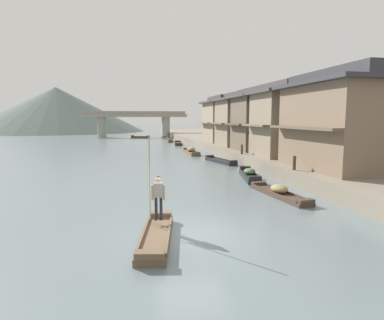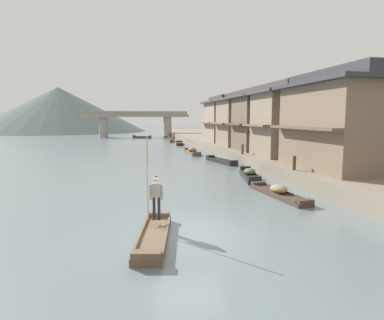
{
  "view_description": "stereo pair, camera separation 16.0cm",
  "coord_description": "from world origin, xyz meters",
  "px_view_note": "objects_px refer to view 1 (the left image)",
  "views": [
    {
      "loc": [
        -2.27,
        -11.31,
        4.09
      ],
      "look_at": [
        2.23,
        10.72,
        1.27
      ],
      "focal_mm": 31.15,
      "sensor_mm": 36.0,
      "label": 1
    },
    {
      "loc": [
        -2.11,
        -11.34,
        4.09
      ],
      "look_at": [
        2.23,
        10.72,
        1.27
      ],
      "focal_mm": 31.15,
      "sensor_mm": 36.0,
      "label": 2
    }
  ],
  "objects_px": {
    "mooring_post_dock_near": "(294,163)",
    "house_waterfront_second": "(286,120)",
    "boat_upstream_distant": "(279,193)",
    "boat_foreground_poled": "(156,236)",
    "boat_crossing_west": "(170,141)",
    "mooring_post_dock_mid": "(242,149)",
    "stone_bridge": "(134,120)",
    "boat_midriver_upstream": "(191,152)",
    "house_waterfront_tall": "(261,120)",
    "house_waterfront_narrow": "(243,120)",
    "house_waterfront_far": "(222,120)",
    "boat_moored_second": "(167,139)",
    "boat_moored_third": "(178,144)",
    "boatman_person": "(158,192)",
    "house_waterfront_nearest": "(337,121)",
    "boat_moored_far": "(250,175)",
    "boat_moored_nearest": "(220,161)",
    "boat_midriver_drifting": "(140,137)"
  },
  "relations": [
    {
      "from": "boat_moored_second",
      "to": "mooring_post_dock_mid",
      "type": "xyz_separation_m",
      "value": [
        2.18,
        -36.18,
        1.16
      ]
    },
    {
      "from": "house_waterfront_narrow",
      "to": "house_waterfront_far",
      "type": "bearing_deg",
      "value": 96.59
    },
    {
      "from": "boat_upstream_distant",
      "to": "boat_crossing_west",
      "type": "distance_m",
      "value": 42.3
    },
    {
      "from": "boat_midriver_upstream",
      "to": "house_waterfront_second",
      "type": "xyz_separation_m",
      "value": [
        5.88,
        -11.61,
        3.68
      ]
    },
    {
      "from": "boat_foreground_poled",
      "to": "boat_moored_far",
      "type": "height_order",
      "value": "boat_moored_far"
    },
    {
      "from": "house_waterfront_narrow",
      "to": "house_waterfront_nearest",
      "type": "bearing_deg",
      "value": -92.09
    },
    {
      "from": "boat_midriver_upstream",
      "to": "house_waterfront_nearest",
      "type": "distance_m",
      "value": 20.07
    },
    {
      "from": "boat_foreground_poled",
      "to": "boat_upstream_distant",
      "type": "distance_m",
      "value": 8.62
    },
    {
      "from": "boat_upstream_distant",
      "to": "house_waterfront_nearest",
      "type": "relative_size",
      "value": 0.59
    },
    {
      "from": "boat_moored_nearest",
      "to": "boat_moored_second",
      "type": "height_order",
      "value": "boat_moored_second"
    },
    {
      "from": "boat_moored_nearest",
      "to": "boat_crossing_west",
      "type": "relative_size",
      "value": 0.91
    },
    {
      "from": "boat_midriver_upstream",
      "to": "boat_upstream_distant",
      "type": "height_order",
      "value": "boat_midriver_upstream"
    },
    {
      "from": "boat_moored_second",
      "to": "boat_moored_far",
      "type": "relative_size",
      "value": 0.87
    },
    {
      "from": "house_waterfront_second",
      "to": "boatman_person",
      "type": "bearing_deg",
      "value": -130.86
    },
    {
      "from": "boat_moored_third",
      "to": "house_waterfront_narrow",
      "type": "bearing_deg",
      "value": -68.93
    },
    {
      "from": "boat_crossing_west",
      "to": "mooring_post_dock_near",
      "type": "relative_size",
      "value": 6.13
    },
    {
      "from": "house_waterfront_narrow",
      "to": "mooring_post_dock_near",
      "type": "relative_size",
      "value": 7.72
    },
    {
      "from": "boat_moored_second",
      "to": "house_waterfront_tall",
      "type": "bearing_deg",
      "value": -80.73
    },
    {
      "from": "boat_moored_far",
      "to": "house_waterfront_narrow",
      "type": "xyz_separation_m",
      "value": [
        5.47,
        16.21,
        3.67
      ]
    },
    {
      "from": "boat_moored_second",
      "to": "house_waterfront_narrow",
      "type": "height_order",
      "value": "house_waterfront_narrow"
    },
    {
      "from": "mooring_post_dock_near",
      "to": "house_waterfront_second",
      "type": "bearing_deg",
      "value": 66.68
    },
    {
      "from": "boat_midriver_upstream",
      "to": "house_waterfront_tall",
      "type": "bearing_deg",
      "value": -46.8
    },
    {
      "from": "house_waterfront_tall",
      "to": "house_waterfront_far",
      "type": "distance_m",
      "value": 12.24
    },
    {
      "from": "boat_foreground_poled",
      "to": "boat_midriver_upstream",
      "type": "relative_size",
      "value": 0.78
    },
    {
      "from": "house_waterfront_narrow",
      "to": "mooring_post_dock_mid",
      "type": "bearing_deg",
      "value": -110.81
    },
    {
      "from": "house_waterfront_nearest",
      "to": "house_waterfront_narrow",
      "type": "relative_size",
      "value": 1.22
    },
    {
      "from": "boat_moored_nearest",
      "to": "house_waterfront_nearest",
      "type": "xyz_separation_m",
      "value": [
        4.41,
        -10.74,
        3.75
      ]
    },
    {
      "from": "house_waterfront_nearest",
      "to": "mooring_post_dock_near",
      "type": "xyz_separation_m",
      "value": [
        -2.85,
        -0.05,
        -2.56
      ]
    },
    {
      "from": "boat_crossing_west",
      "to": "mooring_post_dock_mid",
      "type": "height_order",
      "value": "mooring_post_dock_mid"
    },
    {
      "from": "boatman_person",
      "to": "boat_moored_second",
      "type": "bearing_deg",
      "value": 82.45
    },
    {
      "from": "boatman_person",
      "to": "house_waterfront_narrow",
      "type": "height_order",
      "value": "house_waterfront_narrow"
    },
    {
      "from": "boat_crossing_west",
      "to": "stone_bridge",
      "type": "xyz_separation_m",
      "value": [
        -5.74,
        16.34,
        3.47
      ]
    },
    {
      "from": "boat_upstream_distant",
      "to": "mooring_post_dock_near",
      "type": "distance_m",
      "value": 3.82
    },
    {
      "from": "boat_moored_second",
      "to": "boat_midriver_upstream",
      "type": "bearing_deg",
      "value": -91.12
    },
    {
      "from": "boatman_person",
      "to": "mooring_post_dock_near",
      "type": "distance_m",
      "value": 11.43
    },
    {
      "from": "boat_moored_second",
      "to": "mooring_post_dock_near",
      "type": "relative_size",
      "value": 4.59
    },
    {
      "from": "boat_foreground_poled",
      "to": "mooring_post_dock_near",
      "type": "relative_size",
      "value": 4.96
    },
    {
      "from": "boat_foreground_poled",
      "to": "boat_crossing_west",
      "type": "relative_size",
      "value": 0.81
    },
    {
      "from": "boat_foreground_poled",
      "to": "boat_upstream_distant",
      "type": "bearing_deg",
      "value": 36.11
    },
    {
      "from": "boat_foreground_poled",
      "to": "boatman_person",
      "type": "xyz_separation_m",
      "value": [
        0.17,
        1.01,
        1.28
      ]
    },
    {
      "from": "boat_upstream_distant",
      "to": "boat_moored_third",
      "type": "bearing_deg",
      "value": 89.39
    },
    {
      "from": "boat_upstream_distant",
      "to": "mooring_post_dock_near",
      "type": "bearing_deg",
      "value": 50.06
    },
    {
      "from": "boat_moored_far",
      "to": "boat_foreground_poled",
      "type": "bearing_deg",
      "value": -125.44
    },
    {
      "from": "boat_moored_nearest",
      "to": "house_waterfront_far",
      "type": "xyz_separation_m",
      "value": [
        4.37,
        14.16,
        3.76
      ]
    },
    {
      "from": "boat_moored_second",
      "to": "boat_midriver_upstream",
      "type": "xyz_separation_m",
      "value": [
        -0.52,
        -26.58,
        0.08
      ]
    },
    {
      "from": "boat_moored_nearest",
      "to": "house_waterfront_far",
      "type": "bearing_deg",
      "value": 72.87
    },
    {
      "from": "boat_moored_third",
      "to": "mooring_post_dock_mid",
      "type": "relative_size",
      "value": 6.83
    },
    {
      "from": "boat_midriver_upstream",
      "to": "house_waterfront_narrow",
      "type": "height_order",
      "value": "house_waterfront_narrow"
    },
    {
      "from": "boat_midriver_drifting",
      "to": "house_waterfront_nearest",
      "type": "height_order",
      "value": "house_waterfront_nearest"
    },
    {
      "from": "mooring_post_dock_mid",
      "to": "stone_bridge",
      "type": "bearing_deg",
      "value": 99.79
    }
  ]
}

